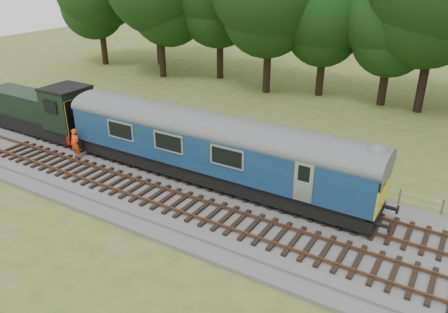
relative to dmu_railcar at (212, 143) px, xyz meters
The scene contains 9 objects.
ground 4.46m from the dmu_railcar, 22.74° to the right, with size 120.00×120.00×0.00m, color #4A6023.
ballast 4.36m from the dmu_railcar, 22.74° to the right, with size 70.00×7.00×0.35m, color #4C4C4F.
track_north 4.00m from the dmu_railcar, ahead, with size 67.20×2.40×0.21m.
track_south 5.00m from the dmu_railcar, 41.93° to the right, with size 67.20×2.40×0.21m.
fence 5.25m from the dmu_railcar, 42.86° to the left, with size 64.00×0.12×1.00m, color #6B6054, non-canonical shape.
tree_line 21.03m from the dmu_railcar, 80.79° to the left, with size 70.00×8.00×18.00m, color black, non-canonical shape.
dmu_railcar is the anchor object (origin of this frame).
shunter_loco 13.94m from the dmu_railcar, behind, with size 8.91×2.60×3.38m.
worker 9.03m from the dmu_railcar, 168.37° to the right, with size 0.69×0.45×1.90m, color #FF470D.
Camera 1 is at (8.36, -16.65, 11.64)m, focal length 35.00 mm.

